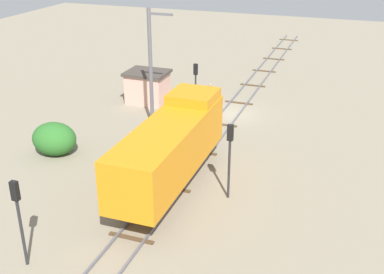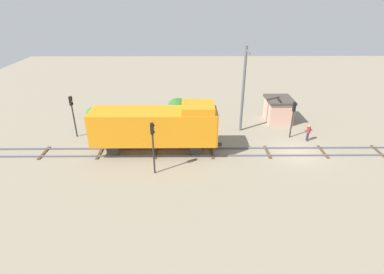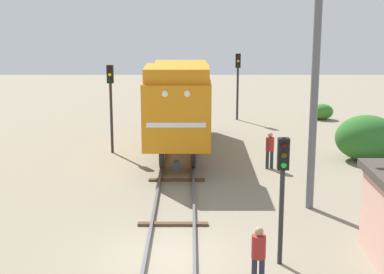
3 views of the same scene
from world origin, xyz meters
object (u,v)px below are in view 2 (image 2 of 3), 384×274
object	(u,v)px
relay_hut	(278,110)
locomotive	(156,125)
traffic_signal_far	(72,109)
catenary_mast	(243,88)
traffic_signal_mid	(153,139)
worker_by_signal	(191,125)
traffic_signal_near	(293,113)
worker_near_track	(308,132)

from	to	relation	value
relay_hut	locomotive	bearing A→B (deg)	119.95
locomotive	traffic_signal_far	world-z (taller)	locomotive
catenary_mast	relay_hut	distance (m)	6.22
traffic_signal_mid	catenary_mast	bearing A→B (deg)	-44.91
traffic_signal_far	worker_by_signal	distance (m)	11.91
locomotive	traffic_signal_near	bearing A→B (deg)	-76.38
worker_by_signal	locomotive	bearing A→B (deg)	144.34
worker_by_signal	relay_hut	xyz separation A→B (m)	(3.30, -9.94, 0.40)
catenary_mast	traffic_signal_mid	bearing A→B (deg)	135.09
traffic_signal_mid	traffic_signal_far	distance (m)	11.19
traffic_signal_near	catenary_mast	distance (m)	5.52
traffic_signal_mid	worker_near_track	distance (m)	15.85
worker_near_track	relay_hut	world-z (taller)	relay_hut
traffic_signal_mid	traffic_signal_near	bearing A→B (deg)	-63.32
traffic_signal_mid	worker_near_track	world-z (taller)	traffic_signal_mid
traffic_signal_near	traffic_signal_mid	bearing A→B (deg)	116.68
locomotive	relay_hut	xyz separation A→B (m)	(7.50, -13.02, -1.38)
traffic_signal_far	worker_by_signal	bearing A→B (deg)	-87.07
locomotive	worker_near_track	distance (m)	14.98
traffic_signal_mid	relay_hut	xyz separation A→B (m)	(10.90, -12.94, -1.69)
traffic_signal_far	worker_near_track	bearing A→B (deg)	-92.94
locomotive	traffic_signal_near	xyz separation A→B (m)	(3.20, -13.21, -0.15)
worker_near_track	relay_hut	xyz separation A→B (m)	(5.10, 1.66, 0.40)
catenary_mast	relay_hut	world-z (taller)	catenary_mast
worker_near_track	catenary_mast	world-z (taller)	catenary_mast
traffic_signal_far	catenary_mast	size ratio (longest dim) A/B	0.49
traffic_signal_near	worker_by_signal	size ratio (longest dim) A/B	2.20
locomotive	worker_near_track	world-z (taller)	locomotive
traffic_signal_mid	traffic_signal_far	world-z (taller)	traffic_signal_mid
traffic_signal_far	relay_hut	xyz separation A→B (m)	(3.90, -21.68, -1.59)
traffic_signal_near	worker_by_signal	distance (m)	10.31
catenary_mast	relay_hut	size ratio (longest dim) A/B	2.53
worker_near_track	traffic_signal_near	bearing A→B (deg)	-39.33
locomotive	relay_hut	distance (m)	15.09
traffic_signal_near	locomotive	bearing A→B (deg)	103.62
locomotive	traffic_signal_mid	bearing A→B (deg)	-178.76
worker_near_track	relay_hut	bearing A→B (deg)	-82.76
traffic_signal_near	traffic_signal_mid	size ratio (longest dim) A/B	0.84
worker_near_track	worker_by_signal	size ratio (longest dim) A/B	1.00
traffic_signal_near	worker_near_track	world-z (taller)	traffic_signal_near
worker_near_track	catenary_mast	bearing A→B (deg)	-32.82
locomotive	traffic_signal_near	distance (m)	13.59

